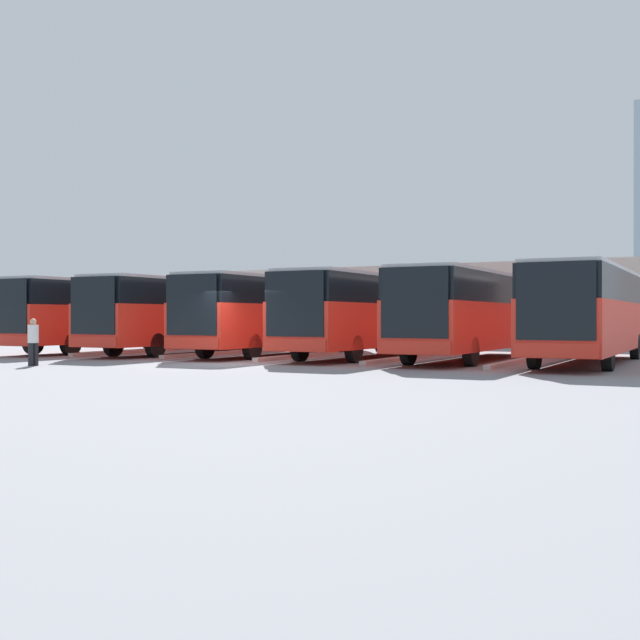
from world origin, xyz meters
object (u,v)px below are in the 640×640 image
object	(u,v)px
bus_0	(590,311)
bus_4	(191,312)
bus_3	(278,312)
bus_5	(113,313)
bus_2	(369,312)
pedestrian	(33,340)
bus_1	(472,311)

from	to	relation	value
bus_0	bus_4	xyz separation A→B (m)	(16.91, 0.48, 0.00)
bus_3	bus_5	xyz separation A→B (m)	(8.46, 0.97, 0.00)
bus_3	bus_5	size ratio (longest dim) A/B	1.00
bus_2	bus_5	xyz separation A→B (m)	(12.69, 1.04, 0.00)
bus_0	pedestrian	size ratio (longest dim) A/B	8.02
bus_3	bus_4	xyz separation A→B (m)	(4.23, 0.55, 0.00)
bus_4	pedestrian	xyz separation A→B (m)	(-1.42, 9.81, -0.98)
bus_1	bus_5	size ratio (longest dim) A/B	1.00
bus_3	pedestrian	distance (m)	10.78
bus_1	bus_5	distance (m)	16.95
bus_2	bus_0	bearing A→B (deg)	176.29
bus_0	bus_2	size ratio (longest dim) A/B	1.00
bus_1	bus_3	bearing A→B (deg)	-2.24
pedestrian	bus_2	bearing A→B (deg)	-29.43
bus_3	bus_2	bearing A→B (deg)	178.28
bus_3	bus_4	distance (m)	4.26
pedestrian	bus_5	bearing A→B (deg)	35.57
bus_2	bus_5	world-z (taller)	same
bus_1	bus_2	world-z (taller)	same
bus_1	bus_3	distance (m)	8.46
bus_0	bus_1	bearing A→B (deg)	-4.66
bus_2	bus_5	distance (m)	12.73
bus_5	pedestrian	bearing A→B (deg)	118.30
pedestrian	bus_1	bearing A→B (deg)	-42.64
bus_2	bus_4	xyz separation A→B (m)	(8.46, 0.63, 0.00)
bus_5	pedestrian	size ratio (longest dim) A/B	8.02
bus_3	bus_5	distance (m)	8.51
bus_1	bus_0	bearing A→B (deg)	175.34
bus_4	bus_5	bearing A→B (deg)	2.87
bus_0	bus_5	bearing A→B (deg)	-0.30
bus_4	bus_0	bearing A→B (deg)	178.91
bus_3	pedestrian	bearing A→B (deg)	72.13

